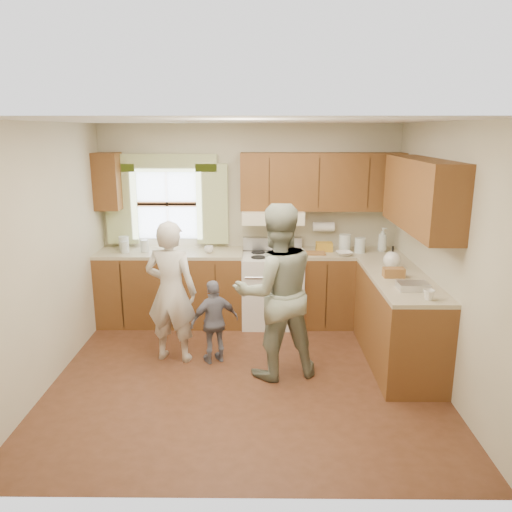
{
  "coord_description": "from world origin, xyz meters",
  "views": [
    {
      "loc": [
        0.15,
        -4.61,
        2.43
      ],
      "look_at": [
        0.1,
        0.4,
        1.15
      ],
      "focal_mm": 35.0,
      "sensor_mm": 36.0,
      "label": 1
    }
  ],
  "objects_px": {
    "woman_left": "(171,292)",
    "woman_right": "(276,292)",
    "stove": "(272,288)",
    "child": "(215,322)"
  },
  "relations": [
    {
      "from": "woman_left",
      "to": "woman_right",
      "type": "distance_m",
      "value": 1.15
    },
    {
      "from": "stove",
      "to": "woman_left",
      "type": "xyz_separation_m",
      "value": [
        -1.1,
        -1.06,
        0.3
      ]
    },
    {
      "from": "stove",
      "to": "woman_right",
      "type": "height_order",
      "value": "woman_right"
    },
    {
      "from": "woman_left",
      "to": "woman_right",
      "type": "xyz_separation_m",
      "value": [
        1.1,
        -0.33,
        0.11
      ]
    },
    {
      "from": "woman_left",
      "to": "child",
      "type": "xyz_separation_m",
      "value": [
        0.46,
        -0.06,
        -0.31
      ]
    },
    {
      "from": "woman_right",
      "to": "child",
      "type": "relative_size",
      "value": 1.93
    },
    {
      "from": "woman_left",
      "to": "child",
      "type": "height_order",
      "value": "woman_left"
    },
    {
      "from": "stove",
      "to": "woman_right",
      "type": "bearing_deg",
      "value": -90.04
    },
    {
      "from": "stove",
      "to": "child",
      "type": "relative_size",
      "value": 1.18
    },
    {
      "from": "stove",
      "to": "woman_right",
      "type": "relative_size",
      "value": 0.61
    }
  ]
}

